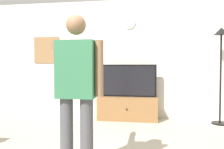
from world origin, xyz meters
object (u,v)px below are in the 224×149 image
at_px(tv_stand, 128,108).
at_px(television, 128,81).
at_px(wall_clock, 129,22).
at_px(framed_picture, 47,50).
at_px(person_standing_nearer_lamp, 77,86).
at_px(floor_lamp, 221,55).

bearing_deg(tv_stand, television, 90.00).
relative_size(wall_clock, framed_picture, 0.47).
bearing_deg(wall_clock, person_standing_nearer_lamp, -95.86).
distance_m(television, person_standing_nearer_lamp, 2.73).
bearing_deg(wall_clock, television, -90.00).
distance_m(framed_picture, floor_lamp, 3.92).
height_order(television, person_standing_nearer_lamp, person_standing_nearer_lamp).
bearing_deg(tv_stand, framed_picture, 171.64).
relative_size(tv_stand, framed_picture, 2.07).
relative_size(television, framed_picture, 1.98).
relative_size(tv_stand, wall_clock, 4.39).
relative_size(wall_clock, floor_lamp, 0.15).
distance_m(tv_stand, person_standing_nearer_lamp, 2.78).
distance_m(television, framed_picture, 2.14).
bearing_deg(floor_lamp, television, 176.48).
bearing_deg(person_standing_nearer_lamp, floor_lamp, 49.78).
distance_m(tv_stand, wall_clock, 1.95).
height_order(television, framed_picture, framed_picture).
xyz_separation_m(tv_stand, floor_lamp, (1.89, -0.07, 1.15)).
distance_m(tv_stand, floor_lamp, 2.21).
distance_m(tv_stand, television, 0.61).
bearing_deg(floor_lamp, framed_picture, 174.65).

